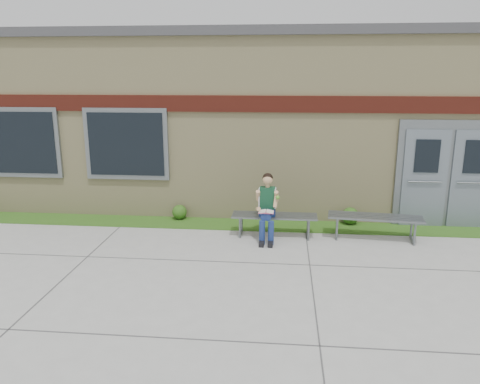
# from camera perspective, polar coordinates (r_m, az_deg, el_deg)

# --- Properties ---
(ground) EXTENTS (80.00, 80.00, 0.00)m
(ground) POSITION_cam_1_polar(r_m,az_deg,el_deg) (7.84, 1.25, -10.06)
(ground) COLOR #9E9E99
(ground) RESTS_ON ground
(grass_strip) EXTENTS (16.00, 0.80, 0.02)m
(grass_strip) POSITION_cam_1_polar(r_m,az_deg,el_deg) (10.26, 2.33, -4.05)
(grass_strip) COLOR #265115
(grass_strip) RESTS_ON ground
(school_building) EXTENTS (16.20, 6.22, 4.20)m
(school_building) POSITION_cam_1_polar(r_m,az_deg,el_deg) (13.17, 3.25, 9.31)
(school_building) COLOR beige
(school_building) RESTS_ON ground
(bench_left) EXTENTS (1.72, 0.49, 0.45)m
(bench_left) POSITION_cam_1_polar(r_m,az_deg,el_deg) (9.54, 4.21, -3.38)
(bench_left) COLOR slate
(bench_left) RESTS_ON ground
(bench_right) EXTENTS (1.88, 0.70, 0.48)m
(bench_right) POSITION_cam_1_polar(r_m,az_deg,el_deg) (9.71, 16.12, -3.46)
(bench_right) COLOR slate
(bench_right) RESTS_ON ground
(girl) EXTENTS (0.47, 0.79, 1.32)m
(girl) POSITION_cam_1_polar(r_m,az_deg,el_deg) (9.26, 3.32, -1.69)
(girl) COLOR navy
(girl) RESTS_ON ground
(shrub_mid) EXTENTS (0.33, 0.33, 0.33)m
(shrub_mid) POSITION_cam_1_polar(r_m,az_deg,el_deg) (10.69, -7.38, -2.43)
(shrub_mid) COLOR #265115
(shrub_mid) RESTS_ON grass_strip
(shrub_east) EXTENTS (0.37, 0.37, 0.37)m
(shrub_east) POSITION_cam_1_polar(r_m,az_deg,el_deg) (10.53, 13.29, -2.84)
(shrub_east) COLOR #265115
(shrub_east) RESTS_ON grass_strip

